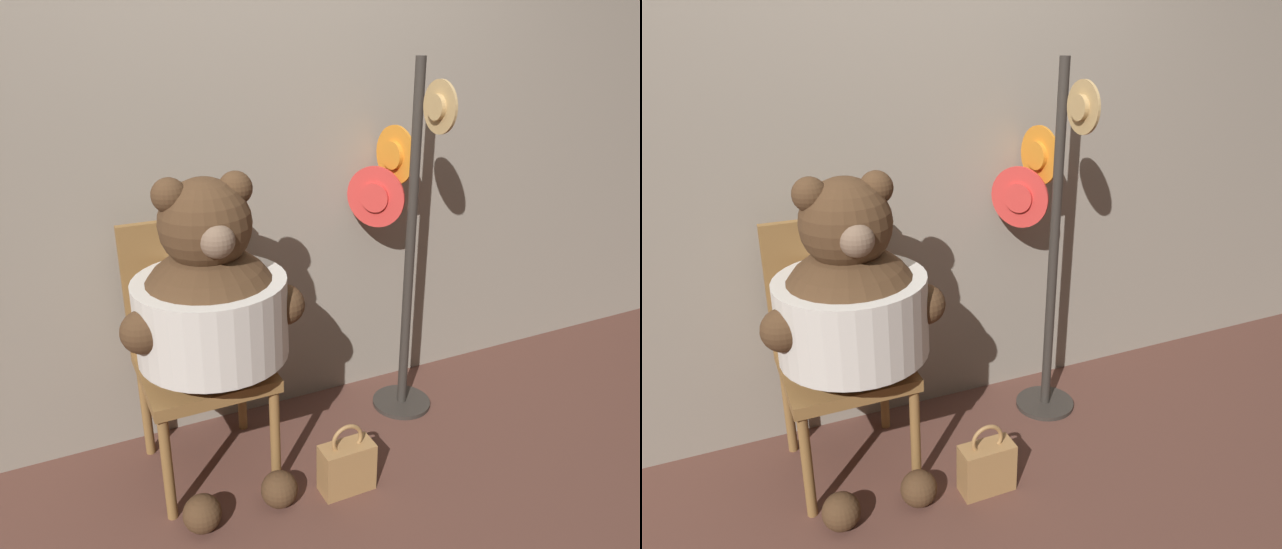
% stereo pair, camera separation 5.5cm
% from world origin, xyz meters
% --- Properties ---
extents(ground_plane, '(14.00, 14.00, 0.00)m').
position_xyz_m(ground_plane, '(0.00, 0.00, 0.00)').
color(ground_plane, brown).
extents(wall_back, '(8.00, 0.10, 2.27)m').
position_xyz_m(wall_back, '(0.00, 0.68, 1.14)').
color(wall_back, gray).
rests_on(wall_back, ground_plane).
extents(chair, '(0.48, 0.48, 1.03)m').
position_xyz_m(chair, '(-0.28, 0.38, 0.56)').
color(chair, olive).
rests_on(chair, ground_plane).
extents(teddy_bear, '(0.68, 0.60, 1.27)m').
position_xyz_m(teddy_bear, '(-0.25, 0.21, 0.77)').
color(teddy_bear, '#4C331E').
rests_on(teddy_bear, ground_plane).
extents(hat_display_rack, '(0.33, 0.51, 1.62)m').
position_xyz_m(hat_display_rack, '(0.68, 0.39, 0.86)').
color(hat_display_rack, '#332D28').
rests_on(hat_display_rack, ground_plane).
extents(handbag_on_ground, '(0.22, 0.11, 0.31)m').
position_xyz_m(handbag_on_ground, '(0.18, -0.06, 0.11)').
color(handbag_on_ground, '#A87A47').
rests_on(handbag_on_ground, ground_plane).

